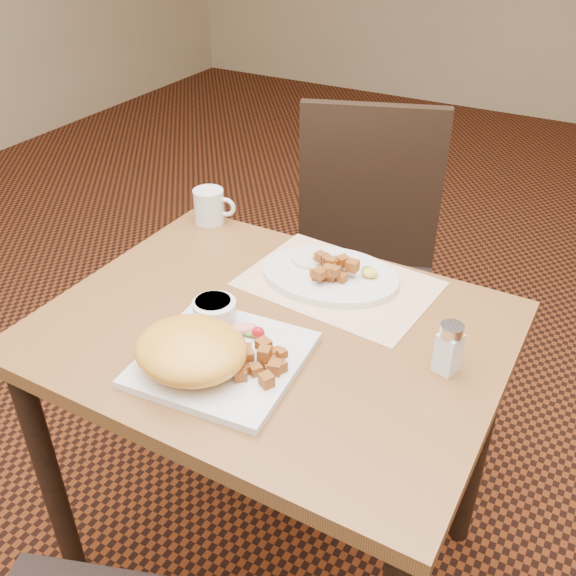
# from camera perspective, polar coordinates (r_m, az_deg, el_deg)

# --- Properties ---
(ground) EXTENTS (8.00, 8.00, 0.00)m
(ground) POSITION_cam_1_polar(r_m,az_deg,el_deg) (1.83, -1.16, -22.65)
(ground) COLOR black
(ground) RESTS_ON ground
(table) EXTENTS (0.90, 0.70, 0.75)m
(table) POSITION_cam_1_polar(r_m,az_deg,el_deg) (1.35, -1.46, -7.14)
(table) COLOR brown
(table) RESTS_ON ground
(chair_far) EXTENTS (0.54, 0.55, 0.97)m
(chair_far) POSITION_cam_1_polar(r_m,az_deg,el_deg) (1.92, 6.70, 2.53)
(chair_far) COLOR black
(chair_far) RESTS_ON ground
(placemat) EXTENTS (0.42, 0.31, 0.00)m
(placemat) POSITION_cam_1_polar(r_m,az_deg,el_deg) (1.41, 4.52, 0.37)
(placemat) COLOR white
(placemat) RESTS_ON table
(plate_square) EXTENTS (0.30, 0.30, 0.02)m
(plate_square) POSITION_cam_1_polar(r_m,az_deg,el_deg) (1.19, -5.84, -6.32)
(plate_square) COLOR silver
(plate_square) RESTS_ON table
(plate_oval) EXTENTS (0.33, 0.26, 0.02)m
(plate_oval) POSITION_cam_1_polar(r_m,az_deg,el_deg) (1.42, 3.75, 1.12)
(plate_oval) COLOR silver
(plate_oval) RESTS_ON placemat
(hollandaise_mound) EXTENTS (0.21, 0.18, 0.08)m
(hollandaise_mound) POSITION_cam_1_polar(r_m,az_deg,el_deg) (1.15, -8.67, -5.49)
(hollandaise_mound) COLOR gold
(hollandaise_mound) RESTS_ON plate_square
(ramekin) EXTENTS (0.09, 0.09, 0.05)m
(ramekin) POSITION_cam_1_polar(r_m,az_deg,el_deg) (1.26, -6.55, -2.07)
(ramekin) COLOR silver
(ramekin) RESTS_ON plate_square
(garnish_sq) EXTENTS (0.08, 0.06, 0.03)m
(garnish_sq) POSITION_cam_1_polar(r_m,az_deg,el_deg) (1.23, -3.60, -3.78)
(garnish_sq) COLOR #387223
(garnish_sq) RESTS_ON plate_square
(fried_egg) EXTENTS (0.10, 0.10, 0.02)m
(fried_egg) POSITION_cam_1_polar(r_m,az_deg,el_deg) (1.46, 2.28, 2.74)
(fried_egg) COLOR white
(fried_egg) RESTS_ON plate_oval
(garnish_ov) EXTENTS (0.05, 0.05, 0.02)m
(garnish_ov) POSITION_cam_1_polar(r_m,az_deg,el_deg) (1.40, 7.26, 1.41)
(garnish_ov) COLOR #387223
(garnish_ov) RESTS_ON plate_oval
(salt_shaker) EXTENTS (0.05, 0.05, 0.10)m
(salt_shaker) POSITION_cam_1_polar(r_m,az_deg,el_deg) (1.18, 14.10, -5.15)
(salt_shaker) COLOR white
(salt_shaker) RESTS_ON table
(coffee_mug) EXTENTS (0.11, 0.08, 0.09)m
(coffee_mug) POSITION_cam_1_polar(r_m,az_deg,el_deg) (1.66, -6.95, 7.25)
(coffee_mug) COLOR silver
(coffee_mug) RESTS_ON table
(home_fries_sq) EXTENTS (0.11, 0.11, 0.04)m
(home_fries_sq) POSITION_cam_1_polar(r_m,az_deg,el_deg) (1.15, -2.11, -6.51)
(home_fries_sq) COLOR #9E5319
(home_fries_sq) RESTS_ON plate_square
(home_fries_ov) EXTENTS (0.10, 0.10, 0.04)m
(home_fries_ov) POSITION_cam_1_polar(r_m,az_deg,el_deg) (1.39, 3.89, 1.69)
(home_fries_ov) COLOR #9E5319
(home_fries_ov) RESTS_ON plate_oval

